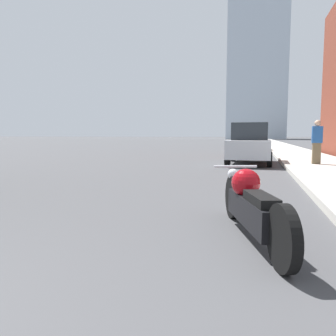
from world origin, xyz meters
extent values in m
cube|color=#B2ADA3|center=(5.61, 40.00, 0.07)|extent=(2.89, 240.00, 0.15)
cube|color=silver|center=(3.29, 102.90, 29.07)|extent=(16.51, 16.51, 58.14)
cylinder|color=black|center=(2.77, 4.57, 0.32)|extent=(0.28, 0.63, 0.63)
cylinder|color=black|center=(3.33, 2.70, 0.32)|extent=(0.28, 0.63, 0.63)
cube|color=black|center=(3.05, 3.64, 0.33)|extent=(0.66, 1.49, 0.32)
sphere|color=#9E0C14|center=(2.97, 3.92, 0.63)|extent=(0.37, 0.37, 0.37)
cube|color=black|center=(3.14, 3.33, 0.55)|extent=(0.40, 0.71, 0.10)
sphere|color=silver|center=(2.76, 4.60, 0.66)|extent=(0.16, 0.16, 0.16)
cylinder|color=silver|center=(2.80, 4.47, 0.79)|extent=(0.60, 0.21, 0.04)
cube|color=#BCBCC1|center=(2.88, 14.06, 0.66)|extent=(1.81, 4.10, 0.72)
cube|color=#23282D|center=(2.88, 14.06, 1.38)|extent=(1.49, 1.99, 0.71)
cylinder|color=black|center=(2.13, 15.34, 0.30)|extent=(0.22, 0.61, 0.60)
cylinder|color=black|center=(3.72, 15.29, 0.30)|extent=(0.22, 0.61, 0.60)
cylinder|color=black|center=(2.04, 12.83, 0.30)|extent=(0.22, 0.61, 0.60)
cylinder|color=black|center=(3.64, 12.78, 0.30)|extent=(0.22, 0.61, 0.60)
cube|color=silver|center=(2.82, 24.79, 0.64)|extent=(1.83, 4.43, 0.62)
cube|color=#23282D|center=(2.82, 24.79, 1.33)|extent=(1.52, 2.14, 0.75)
cylinder|color=black|center=(1.97, 26.14, 0.33)|extent=(0.21, 0.66, 0.66)
cylinder|color=black|center=(3.62, 26.17, 0.33)|extent=(0.21, 0.66, 0.66)
cylinder|color=black|center=(2.02, 23.41, 0.33)|extent=(0.21, 0.66, 0.66)
cylinder|color=black|center=(3.67, 23.45, 0.33)|extent=(0.21, 0.66, 0.66)
cube|color=black|center=(3.10, 35.52, 0.69)|extent=(1.95, 4.19, 0.70)
cube|color=#23282D|center=(3.10, 35.52, 1.37)|extent=(1.59, 2.04, 0.66)
cylinder|color=black|center=(2.20, 36.76, 0.34)|extent=(0.23, 0.69, 0.68)
cylinder|color=black|center=(3.88, 36.83, 0.34)|extent=(0.23, 0.69, 0.68)
cylinder|color=black|center=(2.31, 34.21, 0.34)|extent=(0.23, 0.69, 0.68)
cylinder|color=black|center=(3.99, 34.28, 0.34)|extent=(0.23, 0.69, 0.68)
cube|color=#1E3899|center=(2.85, 47.82, 0.66)|extent=(2.06, 4.22, 0.69)
cube|color=#23282D|center=(2.85, 47.82, 1.37)|extent=(1.67, 2.06, 0.73)
cylinder|color=black|center=(2.04, 49.15, 0.32)|extent=(0.23, 0.65, 0.64)
cylinder|color=black|center=(3.79, 49.05, 0.32)|extent=(0.23, 0.65, 0.64)
cylinder|color=black|center=(1.91, 46.59, 0.32)|extent=(0.23, 0.65, 0.64)
cylinder|color=black|center=(3.66, 46.50, 0.32)|extent=(0.23, 0.65, 0.64)
cube|color=brown|center=(5.33, 12.98, 0.54)|extent=(0.29, 0.20, 0.79)
cube|color=#235193|center=(5.33, 12.98, 1.25)|extent=(0.36, 0.20, 0.62)
sphere|color=tan|center=(5.33, 12.98, 1.68)|extent=(0.23, 0.23, 0.23)
camera|label=1|loc=(3.06, -0.33, 1.24)|focal=35.00mm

